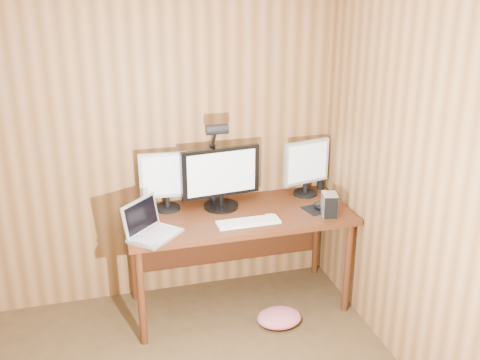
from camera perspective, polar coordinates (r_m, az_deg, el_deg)
name	(u,v)px	position (r m, az deg, el deg)	size (l,w,h in m)	color
room_shell	(114,288)	(2.20, -12.65, -10.66)	(4.00, 4.00, 4.00)	#4A351C
desk	(236,224)	(4.11, -0.46, -4.54)	(1.60, 0.70, 0.75)	#48210F
monitor_center	(221,177)	(4.00, -1.96, 0.29)	(0.58, 0.25, 0.45)	black
monitor_left	(166,180)	(4.01, -7.50, 0.04)	(0.38, 0.18, 0.43)	black
monitor_right	(306,166)	(4.27, 6.75, 1.40)	(0.38, 0.18, 0.43)	black
laptop	(149,227)	(3.70, -9.21, -4.75)	(0.41, 0.41, 0.24)	silver
keyboard	(248,222)	(3.83, 0.85, -4.28)	(0.44, 0.14, 0.02)	white
mousepad	(319,209)	(4.10, 8.07, -2.92)	(0.22, 0.18, 0.00)	black
mouse	(320,206)	(4.09, 8.08, -2.63)	(0.07, 0.12, 0.04)	black
hard_drive	(329,205)	(3.99, 9.07, -2.48)	(0.13, 0.16, 0.16)	silver
phone	(270,217)	(3.93, 3.09, -3.74)	(0.05, 0.10, 0.01)	silver
speaker	(321,181)	(4.46, 8.19, -0.08)	(0.06, 0.06, 0.13)	black
desk_lamp	(215,151)	(3.98, -2.55, 2.93)	(0.15, 0.22, 0.67)	black
fabric_pile	(279,318)	(4.12, 4.00, -13.79)	(0.32, 0.26, 0.10)	#C35E6B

